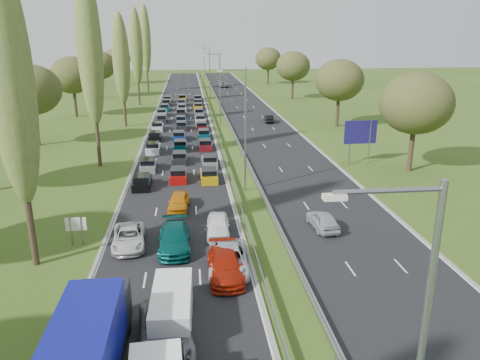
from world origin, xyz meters
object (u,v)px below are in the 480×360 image
near_car_2 (129,237)px  direction_sign (360,134)px  white_van_rear (172,306)px  info_sign (76,227)px  blue_lorry (90,345)px

near_car_2 → direction_sign: 32.51m
white_van_rear → info_sign: bearing=125.7°
near_car_2 → white_van_rear: 10.65m
white_van_rear → direction_sign: bearing=56.9°
info_sign → near_car_2: bearing=-11.8°
blue_lorry → info_sign: bearing=104.7°
near_car_2 → blue_lorry: (0.03, -14.21, 1.28)m
info_sign → direction_sign: size_ratio=0.40×
near_car_2 → info_sign: (-3.87, 0.81, 0.66)m
blue_lorry → near_car_2: bearing=90.3°
blue_lorry → direction_sign: size_ratio=1.75×
near_car_2 → white_van_rear: white_van_rear is taller
info_sign → direction_sign: bearing=34.6°
near_car_2 → direction_sign: direction_sign is taller
white_van_rear → direction_sign: direction_sign is taller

